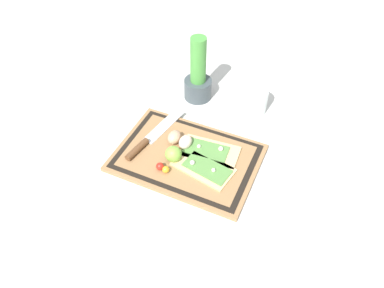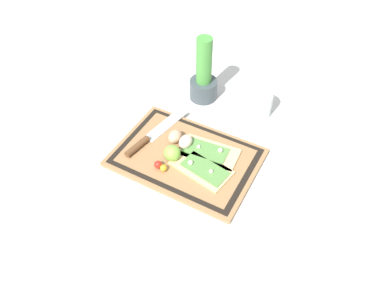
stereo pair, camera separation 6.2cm
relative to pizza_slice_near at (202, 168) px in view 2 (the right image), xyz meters
name	(u,v)px [view 2 (the right image)]	position (x,y,z in m)	size (l,w,h in m)	color
ground_plane	(186,159)	(-0.07, 0.03, -0.02)	(6.00, 6.00, 0.00)	silver
cutting_board	(186,157)	(-0.07, 0.03, -0.01)	(0.46, 0.32, 0.02)	#997047
pizza_slice_near	(202,168)	(0.00, 0.00, 0.00)	(0.21, 0.14, 0.02)	#DBBC7F
pizza_slice_far	(208,152)	(-0.01, 0.07, 0.00)	(0.20, 0.12, 0.02)	#DBBC7F
knife	(147,139)	(-0.22, 0.02, 0.00)	(0.08, 0.30, 0.02)	silver
egg_brown	(175,136)	(-0.14, 0.07, 0.02)	(0.04, 0.06, 0.04)	tan
egg_pink	(186,142)	(-0.09, 0.06, 0.02)	(0.04, 0.06, 0.04)	beige
lime	(172,153)	(-0.10, -0.01, 0.02)	(0.05, 0.05, 0.05)	#7FB742
cherry_tomato_red	(158,165)	(-0.13, -0.06, 0.01)	(0.03, 0.03, 0.03)	red
cherry_tomato_yellow	(164,168)	(-0.10, -0.06, 0.01)	(0.02, 0.02, 0.02)	gold
herb_pot	(204,78)	(-0.17, 0.34, 0.07)	(0.11, 0.11, 0.26)	#3D474C
sauce_jar	(261,104)	(0.06, 0.35, 0.02)	(0.08, 0.08, 0.11)	silver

